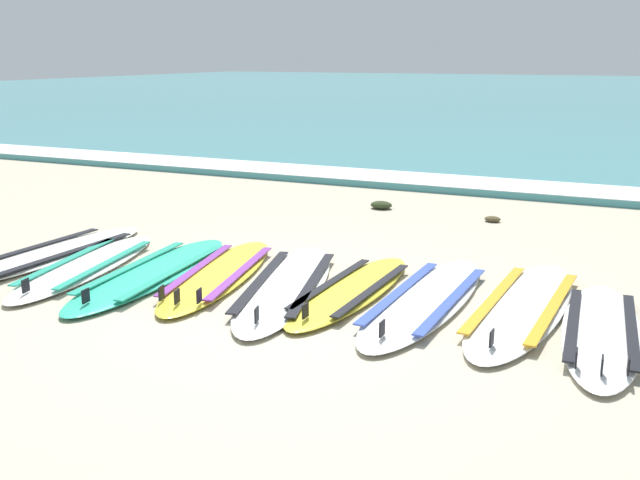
{
  "coord_description": "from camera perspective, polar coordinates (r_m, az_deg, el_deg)",
  "views": [
    {
      "loc": [
        2.41,
        -4.71,
        1.95
      ],
      "look_at": [
        -0.26,
        1.25,
        0.25
      ],
      "focal_mm": 40.21,
      "sensor_mm": 36.0,
      "label": 1
    }
  ],
  "objects": [
    {
      "name": "surfboard_3",
      "position": [
        6.49,
        -8.05,
        -2.69
      ],
      "size": [
        1.02,
        2.38,
        0.18
      ],
      "color": "yellow",
      "rests_on": "ground"
    },
    {
      "name": "surfboard_6",
      "position": [
        5.84,
        8.41,
        -4.69
      ],
      "size": [
        0.71,
        2.48,
        0.18
      ],
      "color": "white",
      "rests_on": "ground"
    },
    {
      "name": "sea",
      "position": [
        40.09,
        21.11,
        10.91
      ],
      "size": [
        80.0,
        60.0,
        0.1
      ],
      "primitive_type": "cube",
      "color": "teal",
      "rests_on": "ground"
    },
    {
      "name": "seaweed_clump_mid_sand",
      "position": [
        8.82,
        13.57,
        1.63
      ],
      "size": [
        0.19,
        0.15,
        0.07
      ],
      "primitive_type": "ellipsoid",
      "color": "#4C4228",
      "rests_on": "ground"
    },
    {
      "name": "surfboard_1",
      "position": [
        7.03,
        -18.09,
        -1.95
      ],
      "size": [
        0.97,
        2.35,
        0.18
      ],
      "color": "white",
      "rests_on": "ground"
    },
    {
      "name": "surfboard_2",
      "position": [
        6.65,
        -13.15,
        -2.52
      ],
      "size": [
        0.84,
        2.52,
        0.18
      ],
      "color": "#2DB793",
      "rests_on": "ground"
    },
    {
      "name": "wave_foam_strip",
      "position": [
        10.95,
        11.13,
        4.35
      ],
      "size": [
        80.0,
        1.08,
        0.11
      ],
      "primitive_type": "cube",
      "color": "white",
      "rests_on": "ground"
    },
    {
      "name": "surfboard_5",
      "position": [
        6.01,
        2.53,
        -3.98
      ],
      "size": [
        0.62,
        2.15,
        0.18
      ],
      "color": "yellow",
      "rests_on": "ground"
    },
    {
      "name": "surfboard_4",
      "position": [
        6.14,
        -2.69,
        -3.59
      ],
      "size": [
        1.2,
        2.57,
        0.18
      ],
      "color": "white",
      "rests_on": "ground"
    },
    {
      "name": "surfboard_8",
      "position": [
        5.53,
        21.48,
        -6.72
      ],
      "size": [
        0.66,
        2.19,
        0.18
      ],
      "color": "white",
      "rests_on": "ground"
    },
    {
      "name": "surfboard_7",
      "position": [
        5.85,
        15.86,
        -5.09
      ],
      "size": [
        0.78,
        2.54,
        0.18
      ],
      "color": "white",
      "rests_on": "ground"
    },
    {
      "name": "ground_plane",
      "position": [
        5.64,
        -2.75,
        -5.65
      ],
      "size": [
        80.0,
        80.0,
        0.0
      ],
      "primitive_type": "plane",
      "color": "#B7AD93"
    },
    {
      "name": "surfboard_0",
      "position": [
        7.53,
        -20.85,
        -1.11
      ],
      "size": [
        0.75,
        2.57,
        0.18
      ],
      "color": "silver",
      "rests_on": "ground"
    },
    {
      "name": "seaweed_clump_near_shoreline",
      "position": [
        9.34,
        4.9,
        2.8
      ],
      "size": [
        0.28,
        0.23,
        0.1
      ],
      "primitive_type": "ellipsoid",
      "color": "#2D381E",
      "rests_on": "ground"
    }
  ]
}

